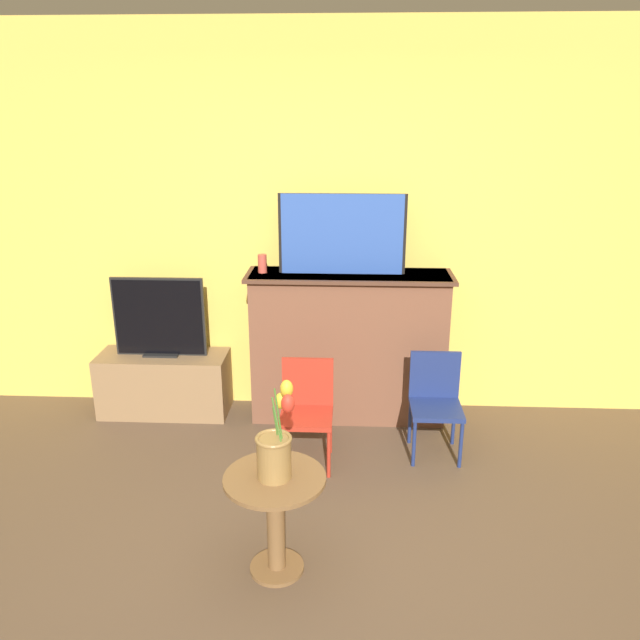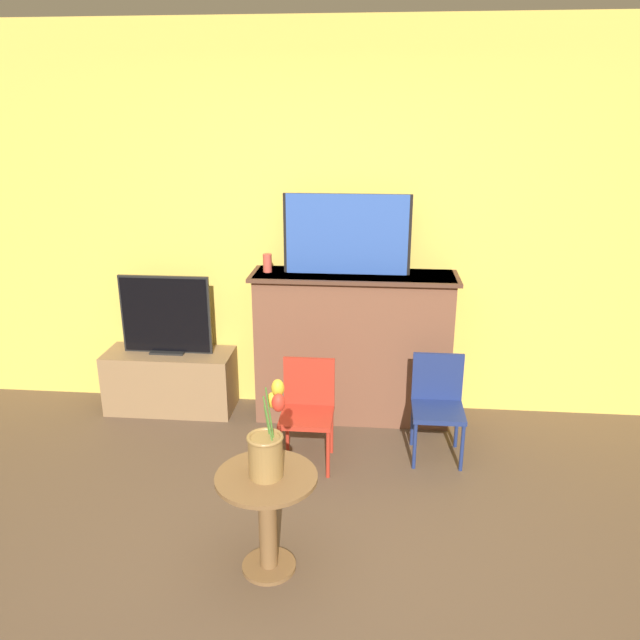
% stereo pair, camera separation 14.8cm
% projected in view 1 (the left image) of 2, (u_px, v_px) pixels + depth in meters
% --- Properties ---
extents(ground_plane, '(14.00, 14.00, 0.00)m').
position_uv_depth(ground_plane, '(312.00, 612.00, 2.78)').
color(ground_plane, brown).
extents(wall_back, '(8.00, 0.06, 2.70)m').
position_uv_depth(wall_back, '(330.00, 226.00, 4.36)').
color(wall_back, '#EAC651').
rests_on(wall_back, ground).
extents(fireplace_mantel, '(1.41, 0.41, 1.07)m').
position_uv_depth(fireplace_mantel, '(348.00, 345.00, 4.41)').
color(fireplace_mantel, brown).
rests_on(fireplace_mantel, ground).
extents(painting, '(0.86, 0.03, 0.54)m').
position_uv_depth(painting, '(342.00, 234.00, 4.17)').
color(painting, black).
rests_on(painting, fireplace_mantel).
extents(mantel_candle, '(0.06, 0.06, 0.13)m').
position_uv_depth(mantel_candle, '(262.00, 264.00, 4.25)').
color(mantel_candle, '#CC4C3D').
rests_on(mantel_candle, fireplace_mantel).
extents(tv_stand, '(0.93, 0.36, 0.45)m').
position_uv_depth(tv_stand, '(165.00, 383.00, 4.56)').
color(tv_stand, olive).
rests_on(tv_stand, ground).
extents(tv_monitor, '(0.65, 0.12, 0.57)m').
position_uv_depth(tv_monitor, '(159.00, 318.00, 4.40)').
color(tv_monitor, black).
rests_on(tv_monitor, tv_stand).
extents(chair_red, '(0.32, 0.32, 0.66)m').
position_uv_depth(chair_red, '(307.00, 406.00, 3.88)').
color(chair_red, '#B22D1E').
rests_on(chair_red, ground).
extents(chair_blue, '(0.32, 0.32, 0.66)m').
position_uv_depth(chair_blue, '(435.00, 398.00, 3.99)').
color(chair_blue, navy).
rests_on(chair_blue, ground).
extents(side_table, '(0.48, 0.48, 0.52)m').
position_uv_depth(side_table, '(275.00, 510.00, 2.94)').
color(side_table, brown).
rests_on(side_table, ground).
extents(vase_tulips, '(0.19, 0.18, 0.49)m').
position_uv_depth(vase_tulips, '(275.00, 449.00, 2.83)').
color(vase_tulips, olive).
rests_on(vase_tulips, side_table).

